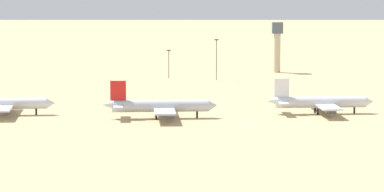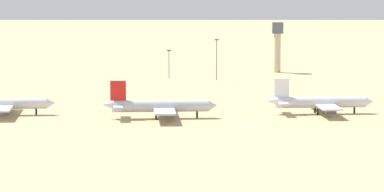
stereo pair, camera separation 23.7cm
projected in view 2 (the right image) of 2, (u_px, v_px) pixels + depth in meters
name	position (u px, v px, depth m)	size (l,w,h in m)	color
ground	(245.00, 123.00, 295.63)	(4000.00, 4000.00, 0.00)	tan
parked_jet_teal_2	(0.00, 104.00, 311.62)	(36.04, 30.48, 11.90)	silver
parked_jet_red_3	(159.00, 106.00, 304.71)	(37.52, 31.67, 12.39)	silver
parked_jet_white_4	(320.00, 102.00, 314.83)	(36.40, 30.74, 12.02)	silver
control_tower	(277.00, 42.00, 450.37)	(5.20, 5.20, 24.06)	#C6B793
light_pole_west	(217.00, 57.00, 417.72)	(1.80, 0.50, 18.18)	#59595E
light_pole_east	(169.00, 61.00, 425.40)	(1.80, 0.50, 12.88)	#59595E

